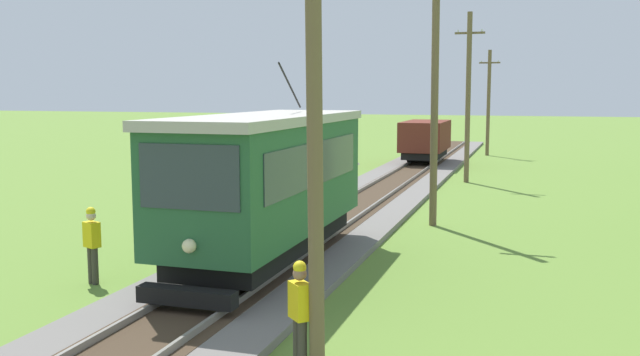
{
  "coord_description": "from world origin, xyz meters",
  "views": [
    {
      "loc": [
        6.21,
        1.33,
        4.37
      ],
      "look_at": [
        0.41,
        19.73,
        1.93
      ],
      "focal_mm": 38.36,
      "sensor_mm": 36.0,
      "label": 1
    }
  ],
  "objects_px": {
    "track_worker": "(300,311)",
    "utility_pole_distant": "(489,102)",
    "utility_pole_near_tram": "(315,122)",
    "second_worker": "(92,242)",
    "red_tram": "(268,181)",
    "gravel_pile": "(338,156)",
    "utility_pole_mid": "(435,94)",
    "freight_car": "(425,139)",
    "utility_pole_far": "(468,97)"
  },
  "relations": [
    {
      "from": "utility_pole_near_tram",
      "to": "track_worker",
      "type": "distance_m",
      "value": 2.96
    },
    {
      "from": "red_tram",
      "to": "utility_pole_mid",
      "type": "relative_size",
      "value": 1.02
    },
    {
      "from": "red_tram",
      "to": "gravel_pile",
      "type": "relative_size",
      "value": 3.26
    },
    {
      "from": "gravel_pile",
      "to": "second_worker",
      "type": "bearing_deg",
      "value": -86.09
    },
    {
      "from": "red_tram",
      "to": "utility_pole_near_tram",
      "type": "bearing_deg",
      "value": -62.1
    },
    {
      "from": "utility_pole_mid",
      "to": "gravel_pile",
      "type": "relative_size",
      "value": 3.21
    },
    {
      "from": "track_worker",
      "to": "second_worker",
      "type": "distance_m",
      "value": 6.93
    },
    {
      "from": "freight_car",
      "to": "red_tram",
      "type": "bearing_deg",
      "value": -89.99
    },
    {
      "from": "red_tram",
      "to": "track_worker",
      "type": "xyz_separation_m",
      "value": [
        2.82,
        -5.73,
        -1.21
      ]
    },
    {
      "from": "freight_car",
      "to": "utility_pole_near_tram",
      "type": "height_order",
      "value": "utility_pole_near_tram"
    },
    {
      "from": "utility_pole_far",
      "to": "utility_pole_distant",
      "type": "xyz_separation_m",
      "value": [
        0.0,
        14.75,
        -0.46
      ]
    },
    {
      "from": "track_worker",
      "to": "second_worker",
      "type": "bearing_deg",
      "value": 107.02
    },
    {
      "from": "utility_pole_near_tram",
      "to": "second_worker",
      "type": "relative_size",
      "value": 4.29
    },
    {
      "from": "utility_pole_far",
      "to": "second_worker",
      "type": "xyz_separation_m",
      "value": [
        -6.42,
        -20.33,
        -3.15
      ]
    },
    {
      "from": "red_tram",
      "to": "second_worker",
      "type": "distance_m",
      "value": 4.32
    },
    {
      "from": "utility_pole_far",
      "to": "utility_pole_distant",
      "type": "distance_m",
      "value": 14.76
    },
    {
      "from": "utility_pole_distant",
      "to": "second_worker",
      "type": "height_order",
      "value": "utility_pole_distant"
    },
    {
      "from": "utility_pole_near_tram",
      "to": "track_worker",
      "type": "relative_size",
      "value": 4.29
    },
    {
      "from": "freight_car",
      "to": "gravel_pile",
      "type": "height_order",
      "value": "freight_car"
    },
    {
      "from": "track_worker",
      "to": "red_tram",
      "type": "bearing_deg",
      "value": 71.07
    },
    {
      "from": "red_tram",
      "to": "gravel_pile",
      "type": "distance_m",
      "value": 24.86
    },
    {
      "from": "utility_pole_far",
      "to": "utility_pole_distant",
      "type": "height_order",
      "value": "utility_pole_far"
    },
    {
      "from": "utility_pole_distant",
      "to": "utility_pole_far",
      "type": "bearing_deg",
      "value": -90.0
    },
    {
      "from": "track_worker",
      "to": "second_worker",
      "type": "height_order",
      "value": "same"
    },
    {
      "from": "second_worker",
      "to": "track_worker",
      "type": "bearing_deg",
      "value": -95.5
    },
    {
      "from": "red_tram",
      "to": "utility_pole_near_tram",
      "type": "xyz_separation_m",
      "value": [
        3.1,
        -5.86,
        1.73
      ]
    },
    {
      "from": "red_tram",
      "to": "utility_pole_far",
      "type": "xyz_separation_m",
      "value": [
        3.1,
        17.84,
        1.94
      ]
    },
    {
      "from": "freight_car",
      "to": "gravel_pile",
      "type": "distance_m",
      "value": 5.31
    },
    {
      "from": "utility_pole_near_tram",
      "to": "utility_pole_mid",
      "type": "bearing_deg",
      "value": 90.0
    },
    {
      "from": "utility_pole_mid",
      "to": "utility_pole_far",
      "type": "distance_m",
      "value": 11.26
    },
    {
      "from": "second_worker",
      "to": "red_tram",
      "type": "bearing_deg",
      "value": -30.71
    },
    {
      "from": "utility_pole_near_tram",
      "to": "gravel_pile",
      "type": "height_order",
      "value": "utility_pole_near_tram"
    },
    {
      "from": "gravel_pile",
      "to": "freight_car",
      "type": "bearing_deg",
      "value": 9.17
    },
    {
      "from": "gravel_pile",
      "to": "second_worker",
      "type": "relative_size",
      "value": 1.47
    },
    {
      "from": "gravel_pile",
      "to": "second_worker",
      "type": "height_order",
      "value": "second_worker"
    },
    {
      "from": "utility_pole_distant",
      "to": "gravel_pile",
      "type": "xyz_separation_m",
      "value": [
        -8.24,
        -8.33,
        -3.17
      ]
    },
    {
      "from": "utility_pole_distant",
      "to": "red_tram",
      "type": "bearing_deg",
      "value": -95.44
    },
    {
      "from": "track_worker",
      "to": "utility_pole_far",
      "type": "bearing_deg",
      "value": 44.2
    },
    {
      "from": "red_tram",
      "to": "track_worker",
      "type": "bearing_deg",
      "value": -63.83
    },
    {
      "from": "red_tram",
      "to": "utility_pole_far",
      "type": "height_order",
      "value": "utility_pole_far"
    },
    {
      "from": "freight_car",
      "to": "utility_pole_mid",
      "type": "distance_m",
      "value": 18.97
    },
    {
      "from": "second_worker",
      "to": "utility_pole_near_tram",
      "type": "bearing_deg",
      "value": -95.35
    },
    {
      "from": "red_tram",
      "to": "utility_pole_far",
      "type": "relative_size",
      "value": 1.06
    },
    {
      "from": "utility_pole_far",
      "to": "gravel_pile",
      "type": "bearing_deg",
      "value": 142.08
    },
    {
      "from": "track_worker",
      "to": "utility_pole_distant",
      "type": "bearing_deg",
      "value": 44.47
    },
    {
      "from": "utility_pole_far",
      "to": "track_worker",
      "type": "distance_m",
      "value": 23.78
    },
    {
      "from": "utility_pole_near_tram",
      "to": "second_worker",
      "type": "xyz_separation_m",
      "value": [
        -6.42,
        3.37,
        -2.94
      ]
    },
    {
      "from": "red_tram",
      "to": "utility_pole_near_tram",
      "type": "height_order",
      "value": "utility_pole_near_tram"
    },
    {
      "from": "utility_pole_near_tram",
      "to": "gravel_pile",
      "type": "distance_m",
      "value": 31.42
    },
    {
      "from": "freight_car",
      "to": "second_worker",
      "type": "relative_size",
      "value": 2.91
    }
  ]
}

